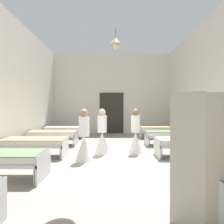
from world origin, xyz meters
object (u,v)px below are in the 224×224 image
Objects in this scene: bed_left_row_2 at (36,143)px; bed_right_row_3 at (170,134)px; bed_right_row_2 at (188,143)px; nurse_near_aisle at (136,137)px; patient_seated_secondary at (206,138)px; bed_left_row_1 at (0,158)px; privacy_screen at (221,159)px; bed_left_row_3 at (54,134)px; nurse_far_aisle at (103,138)px; bed_left_row_4 at (65,129)px; bed_right_row_1 at (223,159)px; bed_right_row_4 at (159,129)px; nurse_mid_aisle at (85,142)px.

bed_right_row_3 is at bearing 22.10° from bed_left_row_2.
nurse_near_aisle is (-1.53, 0.52, 0.09)m from bed_right_row_2.
bed_left_row_1 is at bearing -179.44° from patient_seated_secondary.
bed_left_row_3 is at bearing 138.51° from privacy_screen.
nurse_far_aisle is (-2.63, 0.43, 0.09)m from bed_right_row_2.
patient_seated_secondary is (4.33, -5.66, 0.43)m from bed_left_row_4.
bed_right_row_1 is 1.95m from privacy_screen.
nurse_far_aisle is (-2.63, -3.37, 0.09)m from bed_right_row_4.
nurse_far_aisle is (2.05, 0.43, 0.09)m from bed_left_row_2.
bed_left_row_1 and bed_right_row_4 have the same top height.
bed_right_row_2 is (0.00, 1.90, 0.00)m from bed_right_row_1.
bed_right_row_1 and bed_left_row_4 have the same top height.
bed_left_row_3 is at bearing 139.04° from patient_seated_secondary.
bed_right_row_4 is at bearing 45.10° from nurse_mid_aisle.
patient_seated_secondary is (4.33, 0.04, 0.43)m from bed_left_row_1.
bed_left_row_1 is 3.97m from nurse_near_aisle.
bed_right_row_1 is 1.90m from bed_right_row_2.
bed_left_row_4 is 3.95m from nurse_far_aisle.
bed_left_row_2 is 1.00× the size of bed_right_row_2.
bed_left_row_2 is at bearing -140.92° from bed_right_row_4.
bed_right_row_2 is 1.00× the size of bed_left_row_4.
bed_left_row_1 is 3.10m from nurse_far_aisle.
bed_left_row_1 is at bearing 180.00° from bed_right_row_1.
bed_right_row_4 is at bearing -124.22° from nurse_far_aisle.
bed_right_row_2 and bed_left_row_4 have the same top height.
bed_left_row_1 is 1.12× the size of privacy_screen.
privacy_screen reaches higher than nurse_near_aisle.
privacy_screen reaches higher than bed_right_row_4.
bed_left_row_3 is 3.44m from nurse_near_aisle.
bed_right_row_1 is 1.00× the size of bed_left_row_4.
nurse_mid_aisle reaches higher than patient_seated_secondary.
nurse_mid_aisle is 1.00× the size of nurse_far_aisle.
nurse_far_aisle is at bearing -127.97° from bed_right_row_4.
bed_left_row_2 and bed_right_row_3 have the same top height.
bed_right_row_1 is at bearing -22.10° from bed_left_row_2.
patient_seated_secondary reaches higher than bed_left_row_1.
bed_right_row_2 is (4.68, 1.90, 0.00)m from bed_left_row_1.
nurse_mid_aisle and nurse_far_aisle have the same top height.
bed_right_row_1 is 1.00× the size of bed_right_row_4.
bed_right_row_3 is 3.80m from patient_seated_secondary.
bed_right_row_3 is at bearing 84.68° from patient_seated_secondary.
bed_right_row_1 is at bearing -90.00° from bed_right_row_3.
patient_seated_secondary reaches higher than bed_right_row_1.
bed_right_row_2 is 1.00× the size of bed_right_row_3.
bed_left_row_1 and bed_right_row_3 have the same top height.
bed_left_row_4 is at bearing 157.80° from nurse_near_aisle.
bed_right_row_4 is 3.62m from nurse_near_aisle.
bed_right_row_2 is at bearing 5.32° from nurse_near_aisle.
patient_seated_secondary is (-0.35, -5.66, 0.43)m from bed_right_row_4.
nurse_near_aisle is (-1.53, -3.28, 0.09)m from bed_right_row_4.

